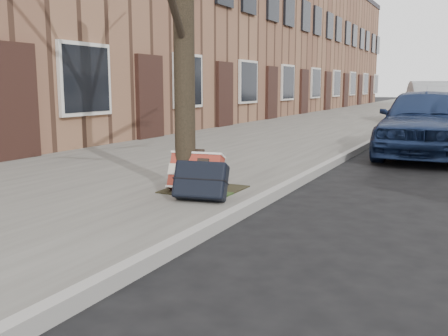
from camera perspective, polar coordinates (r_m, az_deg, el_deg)
The scene contains 8 objects.
ground at distance 4.32m, azimuth 13.59°, elevation -9.42°, with size 120.00×120.00×0.00m, color black.
near_sidewalk at distance 19.59m, azimuth 13.21°, elevation 5.30°, with size 5.00×70.00×0.12m, color slate.
house_near at distance 22.68m, azimuth -0.94°, elevation 14.77°, with size 6.80×40.00×7.00m, color brown.
dirt_patch at distance 6.08m, azimuth -2.30°, elevation -2.45°, with size 0.85×0.85×0.01m, color black.
suitcase_red at distance 5.91m, azimuth -3.22°, elevation -0.50°, with size 0.62×0.17×0.45m, color maroon.
suitcase_navy at distance 5.47m, azimuth -2.67°, elevation -1.41°, with size 0.59×0.19×0.42m, color black.
car_near_front at distance 10.59m, azimuth 22.03°, elevation 4.97°, with size 1.61×4.01×1.37m, color #162549.
car_near_mid at distance 18.47m, azimuth 23.04°, elevation 6.77°, with size 1.62×4.65×1.53m, color #B1B5B9.
Camera 1 is at (0.89, -3.99, 1.37)m, focal length 40.00 mm.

